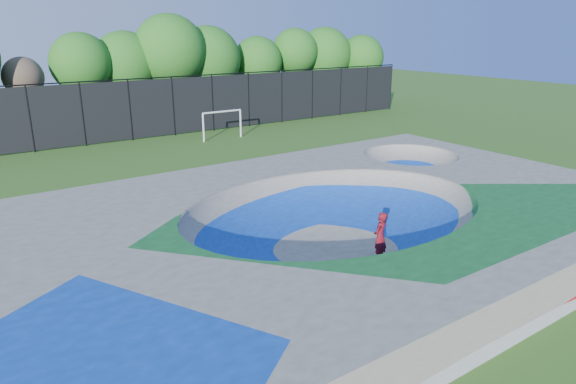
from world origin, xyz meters
name	(u,v)px	position (x,y,z in m)	size (l,w,h in m)	color
ground	(335,244)	(0.00, 0.00, 0.00)	(120.00, 120.00, 0.00)	#2E5718
skate_deck	(336,224)	(0.00, 0.00, 0.75)	(22.00, 14.00, 1.50)	gray
skater	(380,237)	(0.32, -1.81, 0.83)	(0.60, 0.39, 1.65)	red
skateboard	(379,260)	(0.32, -1.81, 0.03)	(0.78, 0.22, 0.05)	black
soccer_goal	(222,120)	(5.11, 17.91, 1.33)	(2.91, 0.12, 1.92)	silver
fence	(130,109)	(0.00, 21.00, 2.10)	(48.09, 0.09, 4.04)	black
treeline	(81,60)	(-1.48, 26.06, 4.98)	(53.56, 7.35, 8.35)	#452D22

